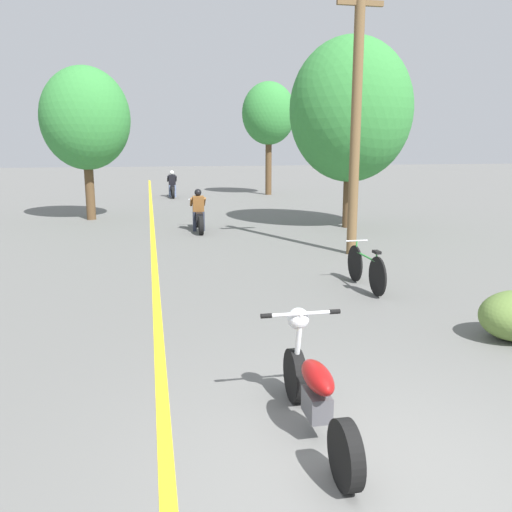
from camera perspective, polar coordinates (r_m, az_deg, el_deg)
name	(u,v)px	position (r m, az deg, el deg)	size (l,w,h in m)	color
ground_plane	(379,480)	(4.89, 12.77, -21.97)	(120.00, 120.00, 0.00)	#60605E
lane_stripe_center	(153,234)	(16.63, -10.83, 2.32)	(0.14, 48.00, 0.01)	yellow
utility_pole	(356,117)	(13.36, 10.49, 14.18)	(1.10, 0.24, 6.39)	brown
roadside_tree_right_near	(351,110)	(17.71, 9.98, 14.87)	(3.87, 3.48, 5.92)	#513A23
roadside_tree_right_far	(269,114)	(28.70, 1.35, 14.71)	(2.76, 2.48, 5.75)	#513A23
roadside_tree_left	(85,119)	(20.13, -17.52, 13.59)	(3.05, 2.75, 5.27)	#513A23
motorcycle_foreground	(315,391)	(5.22, 6.21, -13.95)	(0.82, 2.09, 1.06)	black
motorcycle_rider_lead	(198,215)	(16.91, -6.07, 4.31)	(0.50, 2.10, 1.30)	black
motorcycle_rider_far	(172,187)	(27.73, -8.80, 7.18)	(0.50, 2.09, 1.32)	black
bicycle_parked	(366,268)	(10.37, 11.49, -1.28)	(0.44, 1.80, 0.84)	black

